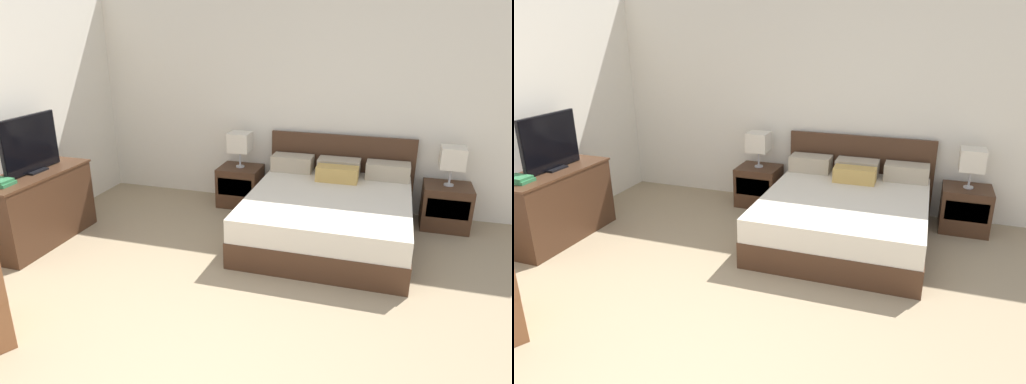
{
  "view_description": "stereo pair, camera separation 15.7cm",
  "coord_description": "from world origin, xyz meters",
  "views": [
    {
      "loc": [
        1.22,
        -1.85,
        2.27
      ],
      "look_at": [
        -0.0,
        2.16,
        0.75
      ],
      "focal_mm": 32.0,
      "sensor_mm": 36.0,
      "label": 1
    },
    {
      "loc": [
        1.37,
        -1.8,
        2.27
      ],
      "look_at": [
        -0.0,
        2.16,
        0.75
      ],
      "focal_mm": 32.0,
      "sensor_mm": 36.0,
      "label": 2
    }
  ],
  "objects": [
    {
      "name": "dresser",
      "position": [
        -2.44,
        1.9,
        0.41
      ],
      "size": [
        0.55,
        1.3,
        0.8
      ],
      "color": "#422819",
      "rests_on": "ground"
    },
    {
      "name": "nightstand_left",
      "position": [
        -0.67,
        3.63,
        0.26
      ],
      "size": [
        0.54,
        0.48,
        0.52
      ],
      "color": "#422819",
      "rests_on": "ground"
    },
    {
      "name": "bed",
      "position": [
        0.62,
        2.96,
        0.29
      ],
      "size": [
        1.83,
        2.0,
        0.99
      ],
      "color": "#422819",
      "rests_on": "ground"
    },
    {
      "name": "table_lamp_left",
      "position": [
        -0.67,
        3.64,
        0.86
      ],
      "size": [
        0.27,
        0.27,
        0.46
      ],
      "color": "#B7B7BC",
      "rests_on": "nightstand_left"
    },
    {
      "name": "wall_back",
      "position": [
        0.0,
        3.97,
        1.38
      ],
      "size": [
        6.67,
        0.06,
        2.76
      ],
      "primitive_type": "cube",
      "color": "silver",
      "rests_on": "ground"
    },
    {
      "name": "book_blue_cover",
      "position": [
        -2.45,
        1.49,
        0.85
      ],
      "size": [
        0.24,
        0.17,
        0.03
      ],
      "primitive_type": "cube",
      "rotation": [
        0.0,
        0.0,
        -0.02
      ],
      "color": "#2D7042",
      "rests_on": "book_red_cover"
    },
    {
      "name": "tv",
      "position": [
        -2.44,
        1.95,
        1.1
      ],
      "size": [
        0.18,
        0.77,
        0.61
      ],
      "color": "black",
      "rests_on": "dresser"
    },
    {
      "name": "book_red_cover",
      "position": [
        -2.42,
        1.49,
        0.82
      ],
      "size": [
        0.21,
        0.2,
        0.03
      ],
      "primitive_type": "cube",
      "rotation": [
        0.0,
        0.0,
        0.05
      ],
      "color": "#2D7042",
      "rests_on": "dresser"
    },
    {
      "name": "table_lamp_right",
      "position": [
        1.91,
        3.64,
        0.86
      ],
      "size": [
        0.27,
        0.27,
        0.46
      ],
      "color": "#B7B7BC",
      "rests_on": "nightstand_right"
    },
    {
      "name": "nightstand_right",
      "position": [
        1.91,
        3.63,
        0.26
      ],
      "size": [
        0.54,
        0.48,
        0.52
      ],
      "color": "#422819",
      "rests_on": "ground"
    }
  ]
}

